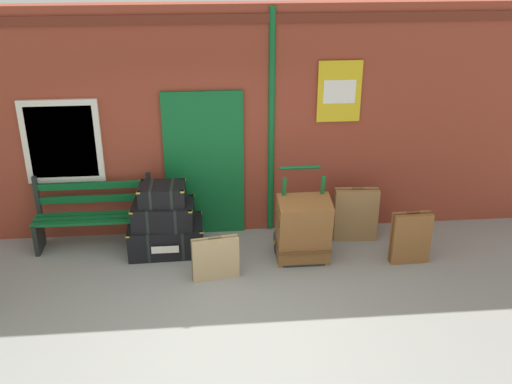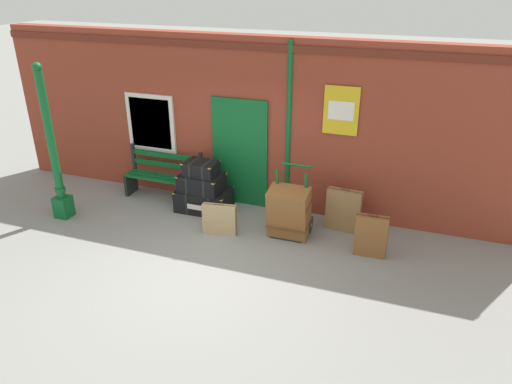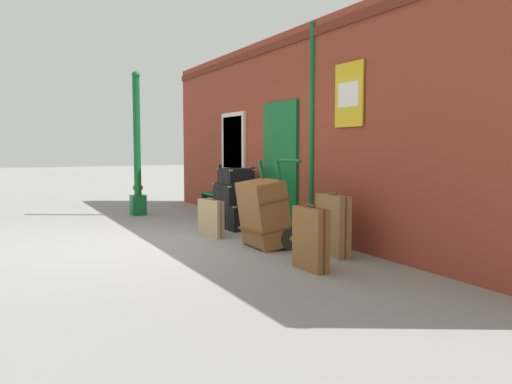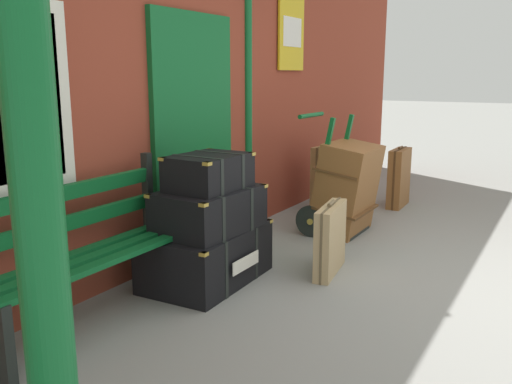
% 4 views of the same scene
% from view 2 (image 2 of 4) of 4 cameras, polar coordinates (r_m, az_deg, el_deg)
% --- Properties ---
extents(ground_plane, '(60.00, 60.00, 0.00)m').
position_cam_2_polar(ground_plane, '(7.62, -7.08, -9.13)').
color(ground_plane, gray).
extents(brick_facade, '(10.40, 0.35, 3.20)m').
position_cam_2_polar(brick_facade, '(9.10, -0.46, 8.06)').
color(brick_facade, brown).
rests_on(brick_facade, ground).
extents(lamp_post, '(0.28, 0.28, 2.85)m').
position_cam_2_polar(lamp_post, '(9.36, -22.64, 3.18)').
color(lamp_post, '#0F5B28').
rests_on(lamp_post, ground).
extents(platform_bench, '(1.60, 0.43, 1.01)m').
position_cam_2_polar(platform_bench, '(9.83, -10.80, 1.77)').
color(platform_bench, '#0F5B28').
rests_on(platform_bench, ground).
extents(steamer_trunk_base, '(1.03, 0.70, 0.43)m').
position_cam_2_polar(steamer_trunk_base, '(9.30, -6.17, -0.89)').
color(steamer_trunk_base, black).
rests_on(steamer_trunk_base, ground).
extents(steamer_trunk_middle, '(0.84, 0.59, 0.33)m').
position_cam_2_polar(steamer_trunk_middle, '(9.12, -6.45, 1.11)').
color(steamer_trunk_middle, black).
rests_on(steamer_trunk_middle, steamer_trunk_base).
extents(steamer_trunk_top, '(0.62, 0.47, 0.27)m').
position_cam_2_polar(steamer_trunk_top, '(9.01, -6.51, 2.79)').
color(steamer_trunk_top, black).
rests_on(steamer_trunk_top, steamer_trunk_middle).
extents(porters_trolley, '(0.71, 0.59, 1.20)m').
position_cam_2_polar(porters_trolley, '(8.48, 4.20, -3.07)').
color(porters_trolley, black).
rests_on(porters_trolley, ground).
extents(large_brown_trunk, '(0.70, 0.56, 0.93)m').
position_cam_2_polar(large_brown_trunk, '(8.24, 3.92, -2.42)').
color(large_brown_trunk, brown).
rests_on(large_brown_trunk, ground).
extents(suitcase_beige, '(0.62, 0.21, 0.81)m').
position_cam_2_polar(suitcase_beige, '(8.60, 10.30, -2.15)').
color(suitcase_beige, olive).
rests_on(suitcase_beige, ground).
extents(suitcase_cream, '(0.60, 0.21, 0.60)m').
position_cam_2_polar(suitcase_cream, '(8.41, -4.34, -3.24)').
color(suitcase_cream, tan).
rests_on(suitcase_cream, ground).
extents(suitcase_oxblood, '(0.52, 0.18, 0.74)m').
position_cam_2_polar(suitcase_oxblood, '(7.96, 13.43, -5.08)').
color(suitcase_oxblood, brown).
rests_on(suitcase_oxblood, ground).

